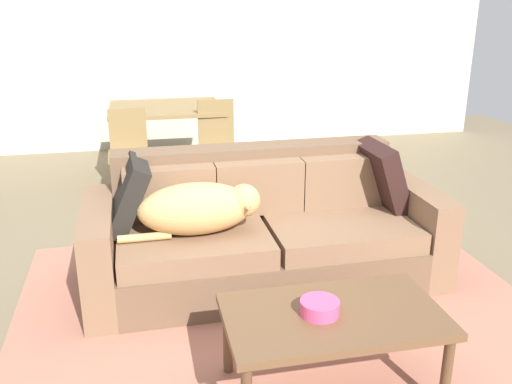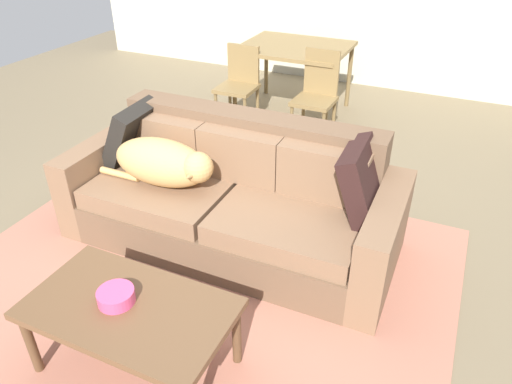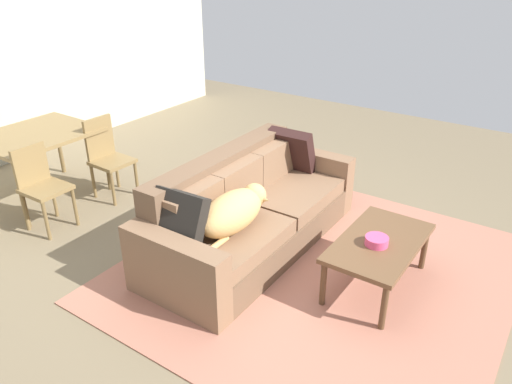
{
  "view_description": "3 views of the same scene",
  "coord_description": "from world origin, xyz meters",
  "px_view_note": "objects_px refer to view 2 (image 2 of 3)",
  "views": [
    {
      "loc": [
        -0.69,
        -3.31,
        1.87
      ],
      "look_at": [
        0.0,
        -0.1,
        0.72
      ],
      "focal_mm": 39.21,
      "sensor_mm": 36.0,
      "label": 1
    },
    {
      "loc": [
        1.47,
        -2.44,
        2.2
      ],
      "look_at": [
        0.35,
        0.0,
        0.54
      ],
      "focal_mm": 33.83,
      "sensor_mm": 36.0,
      "label": 2
    },
    {
      "loc": [
        -3.21,
        -2.22,
        2.59
      ],
      "look_at": [
        0.19,
        0.12,
        0.53
      ],
      "focal_mm": 34.49,
      "sensor_mm": 36.0,
      "label": 3
    }
  ],
  "objects_px": {
    "dog_on_left_cushion": "(165,163)",
    "dining_table": "(295,52)",
    "couch": "(234,199)",
    "dining_chair_near_right": "(317,92)",
    "throw_pillow_by_left_arm": "(131,134)",
    "dining_chair_near_left": "(239,82)",
    "coffee_table": "(130,313)",
    "throw_pillow_by_right_arm": "(363,182)",
    "bowl_on_coffee_table": "(116,296)"
  },
  "relations": [
    {
      "from": "dog_on_left_cushion",
      "to": "coffee_table",
      "type": "distance_m",
      "value": 1.23
    },
    {
      "from": "throw_pillow_by_right_arm",
      "to": "dog_on_left_cushion",
      "type": "bearing_deg",
      "value": -169.95
    },
    {
      "from": "dining_table",
      "to": "dining_chair_near_right",
      "type": "xyz_separation_m",
      "value": [
        0.47,
        -0.57,
        -0.21
      ]
    },
    {
      "from": "dog_on_left_cushion",
      "to": "dining_chair_near_right",
      "type": "relative_size",
      "value": 1.0
    },
    {
      "from": "dog_on_left_cushion",
      "to": "throw_pillow_by_right_arm",
      "type": "xyz_separation_m",
      "value": [
        1.33,
        0.24,
        0.05
      ]
    },
    {
      "from": "dog_on_left_cushion",
      "to": "throw_pillow_by_right_arm",
      "type": "bearing_deg",
      "value": 9.59
    },
    {
      "from": "couch",
      "to": "dining_chair_near_right",
      "type": "bearing_deg",
      "value": 90.3
    },
    {
      "from": "throw_pillow_by_right_arm",
      "to": "dining_chair_near_right",
      "type": "bearing_deg",
      "value": 116.17
    },
    {
      "from": "throw_pillow_by_right_arm",
      "to": "dining_chair_near_left",
      "type": "relative_size",
      "value": 0.56
    },
    {
      "from": "couch",
      "to": "dog_on_left_cushion",
      "type": "xyz_separation_m",
      "value": [
        -0.44,
        -0.18,
        0.28
      ]
    },
    {
      "from": "throw_pillow_by_left_arm",
      "to": "bowl_on_coffee_table",
      "type": "xyz_separation_m",
      "value": [
        0.88,
        -1.32,
        -0.17
      ]
    },
    {
      "from": "throw_pillow_by_right_arm",
      "to": "coffee_table",
      "type": "bearing_deg",
      "value": -121.87
    },
    {
      "from": "coffee_table",
      "to": "bowl_on_coffee_table",
      "type": "distance_m",
      "value": 0.11
    },
    {
      "from": "dining_table",
      "to": "dining_chair_near_left",
      "type": "xyz_separation_m",
      "value": [
        -0.4,
        -0.6,
        -0.22
      ]
    },
    {
      "from": "coffee_table",
      "to": "bowl_on_coffee_table",
      "type": "relative_size",
      "value": 5.57
    },
    {
      "from": "dog_on_left_cushion",
      "to": "dining_chair_near_right",
      "type": "bearing_deg",
      "value": 78.31
    },
    {
      "from": "dining_chair_near_right",
      "to": "coffee_table",
      "type": "bearing_deg",
      "value": -87.17
    },
    {
      "from": "couch",
      "to": "throw_pillow_by_right_arm",
      "type": "relative_size",
      "value": 4.96
    },
    {
      "from": "coffee_table",
      "to": "bowl_on_coffee_table",
      "type": "bearing_deg",
      "value": 178.82
    },
    {
      "from": "dining_chair_near_left",
      "to": "dining_chair_near_right",
      "type": "relative_size",
      "value": 0.95
    },
    {
      "from": "bowl_on_coffee_table",
      "to": "dining_chair_near_left",
      "type": "distance_m",
      "value": 3.29
    },
    {
      "from": "dog_on_left_cushion",
      "to": "dining_chair_near_left",
      "type": "xyz_separation_m",
      "value": [
        -0.45,
        2.07,
        -0.13
      ]
    },
    {
      "from": "throw_pillow_by_left_arm",
      "to": "throw_pillow_by_right_arm",
      "type": "bearing_deg",
      "value": 0.47
    },
    {
      "from": "throw_pillow_by_left_arm",
      "to": "dining_chair_near_right",
      "type": "height_order",
      "value": "dining_chair_near_right"
    },
    {
      "from": "couch",
      "to": "dining_chair_near_right",
      "type": "xyz_separation_m",
      "value": [
        -0.03,
        1.93,
        0.17
      ]
    },
    {
      "from": "bowl_on_coffee_table",
      "to": "dining_chair_near_right",
      "type": "distance_m",
      "value": 3.2
    },
    {
      "from": "throw_pillow_by_right_arm",
      "to": "dining_table",
      "type": "xyz_separation_m",
      "value": [
        -1.38,
        2.43,
        0.04
      ]
    },
    {
      "from": "couch",
      "to": "dining_chair_near_right",
      "type": "height_order",
      "value": "dining_chair_near_right"
    },
    {
      "from": "throw_pillow_by_left_arm",
      "to": "bowl_on_coffee_table",
      "type": "height_order",
      "value": "throw_pillow_by_left_arm"
    },
    {
      "from": "couch",
      "to": "dog_on_left_cushion",
      "type": "distance_m",
      "value": 0.55
    },
    {
      "from": "couch",
      "to": "coffee_table",
      "type": "relative_size",
      "value": 2.26
    },
    {
      "from": "throw_pillow_by_left_arm",
      "to": "dining_table",
      "type": "height_order",
      "value": "throw_pillow_by_left_arm"
    },
    {
      "from": "coffee_table",
      "to": "bowl_on_coffee_table",
      "type": "height_order",
      "value": "bowl_on_coffee_table"
    },
    {
      "from": "throw_pillow_by_left_arm",
      "to": "dining_chair_near_left",
      "type": "bearing_deg",
      "value": 89.99
    },
    {
      "from": "throw_pillow_by_right_arm",
      "to": "dining_chair_near_right",
      "type": "xyz_separation_m",
      "value": [
        -0.92,
        1.87,
        -0.16
      ]
    },
    {
      "from": "throw_pillow_by_left_arm",
      "to": "dining_table",
      "type": "xyz_separation_m",
      "value": [
        0.4,
        2.45,
        0.05
      ]
    },
    {
      "from": "bowl_on_coffee_table",
      "to": "dining_chair_near_left",
      "type": "height_order",
      "value": "dining_chair_near_left"
    },
    {
      "from": "dog_on_left_cushion",
      "to": "throw_pillow_by_left_arm",
      "type": "relative_size",
      "value": 1.93
    },
    {
      "from": "throw_pillow_by_left_arm",
      "to": "dining_chair_near_left",
      "type": "relative_size",
      "value": 0.55
    },
    {
      "from": "dining_chair_near_left",
      "to": "throw_pillow_by_left_arm",
      "type": "bearing_deg",
      "value": -91.31
    },
    {
      "from": "dog_on_left_cushion",
      "to": "dining_table",
      "type": "distance_m",
      "value": 2.67
    },
    {
      "from": "dining_chair_near_left",
      "to": "dining_chair_near_right",
      "type": "bearing_deg",
      "value": 0.73
    },
    {
      "from": "dining_table",
      "to": "dining_chair_near_right",
      "type": "height_order",
      "value": "dining_chair_near_right"
    },
    {
      "from": "throw_pillow_by_right_arm",
      "to": "coffee_table",
      "type": "height_order",
      "value": "throw_pillow_by_right_arm"
    },
    {
      "from": "couch",
      "to": "dining_chair_near_left",
      "type": "height_order",
      "value": "couch"
    },
    {
      "from": "coffee_table",
      "to": "dining_table",
      "type": "distance_m",
      "value": 3.82
    },
    {
      "from": "dining_chair_near_left",
      "to": "throw_pillow_by_right_arm",
      "type": "bearing_deg",
      "value": -47.12
    },
    {
      "from": "dining_chair_near_right",
      "to": "dining_table",
      "type": "bearing_deg",
      "value": 130.75
    },
    {
      "from": "couch",
      "to": "throw_pillow_by_left_arm",
      "type": "xyz_separation_m",
      "value": [
        -0.89,
        0.05,
        0.33
      ]
    },
    {
      "from": "dog_on_left_cushion",
      "to": "coffee_table",
      "type": "relative_size",
      "value": 0.86
    }
  ]
}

